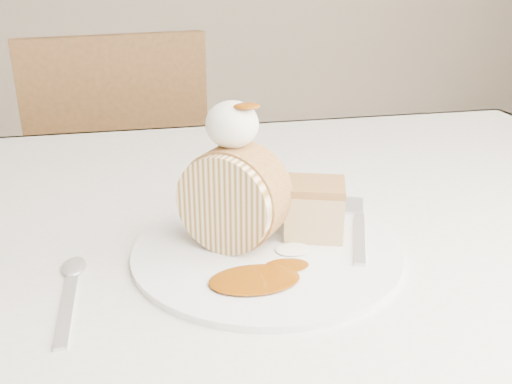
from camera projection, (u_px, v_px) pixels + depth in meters
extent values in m
cube|color=white|center=(231.00, 227.00, 0.76)|extent=(1.40, 0.90, 0.04)
cube|color=white|center=(196.00, 190.00, 1.21)|extent=(1.40, 0.01, 0.28)
cylinder|color=brown|center=(462.00, 280.00, 1.36)|extent=(0.06, 0.06, 0.71)
cube|color=brown|center=(115.00, 198.00, 1.62)|extent=(0.50, 0.50, 0.04)
cube|color=brown|center=(120.00, 132.00, 1.36)|extent=(0.43, 0.12, 0.45)
cylinder|color=brown|center=(166.00, 233.00, 1.93)|extent=(0.04, 0.04, 0.42)
cylinder|color=brown|center=(52.00, 254.00, 1.79)|extent=(0.04, 0.04, 0.42)
cylinder|color=brown|center=(199.00, 286.00, 1.61)|extent=(0.04, 0.04, 0.42)
cylinder|color=brown|center=(64.00, 315.00, 1.48)|extent=(0.04, 0.04, 0.42)
cylinder|color=white|center=(266.00, 251.00, 0.65)|extent=(0.39, 0.39, 0.01)
cylinder|color=beige|center=(233.00, 198.00, 0.64)|extent=(0.13, 0.12, 0.11)
cube|color=#AD7941|center=(314.00, 212.00, 0.67)|extent=(0.08, 0.08, 0.06)
ellipsoid|color=white|center=(232.00, 124.00, 0.62)|extent=(0.06, 0.06, 0.05)
ellipsoid|color=#773804|center=(247.00, 100.00, 0.60)|extent=(0.03, 0.02, 0.01)
cube|color=silver|center=(360.00, 238.00, 0.67)|extent=(0.09, 0.18, 0.00)
cube|color=silver|center=(67.00, 309.00, 0.54)|extent=(0.02, 0.15, 0.00)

